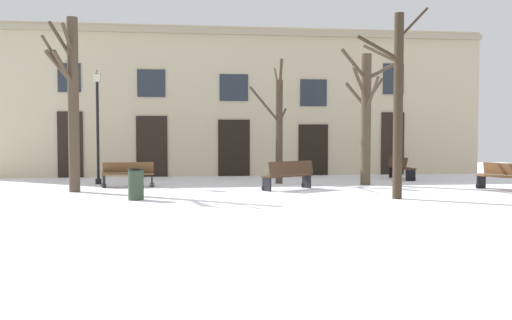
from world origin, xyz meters
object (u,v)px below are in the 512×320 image
bench_by_litter_bin (128,174)px  bench_back_to_back_right (505,176)px  litter_bin (136,184)px  bench_near_center_tree (289,175)px  tree_center (279,125)px  tree_right_of_center (397,100)px  bench_near_lamp (400,167)px  tree_left_of_center (72,99)px  streetlamp (98,115)px  tree_foreground (366,114)px

bench_by_litter_bin → bench_back_to_back_right: 12.49m
litter_bin → bench_near_center_tree: size_ratio=0.47×
tree_center → litter_bin: (-4.74, -4.42, -1.70)m
tree_right_of_center → bench_near_lamp: bearing=67.2°
tree_left_of_center → tree_center: tree_left_of_center is taller
tree_left_of_center → bench_near_center_tree: (6.85, -0.16, -2.42)m
tree_center → bench_by_litter_bin: bearing=-173.2°
tree_left_of_center → tree_right_of_center: size_ratio=0.98×
streetlamp → litter_bin: 5.69m
bench_by_litter_bin → tree_right_of_center: bearing=-32.5°
bench_near_lamp → bench_near_center_tree: size_ratio=1.00×
tree_center → tree_foreground: bearing=-16.3°
streetlamp → bench_near_lamp: 11.88m
tree_right_of_center → streetlamp: 10.65m
tree_left_of_center → bench_near_lamp: 12.71m
tree_left_of_center → bench_near_lamp: bearing=15.1°
tree_foreground → bench_by_litter_bin: 8.62m
tree_foreground → tree_right_of_center: bearing=-96.5°
bench_back_to_back_right → tree_center: bearing=-140.5°
tree_center → tree_foreground: (3.01, -0.88, 0.41)m
bench_by_litter_bin → bench_back_to_back_right: bearing=-15.9°
bench_by_litter_bin → bench_back_to_back_right: (12.20, -2.67, 0.01)m
bench_near_lamp → tree_foreground: bearing=132.9°
tree_left_of_center → bench_by_litter_bin: (1.55, 1.42, -2.46)m
tree_right_of_center → bench_near_lamp: 7.11m
tree_foreground → tree_right_of_center: tree_right_of_center is taller
bench_back_to_back_right → streetlamp: bearing=-130.9°
tree_right_of_center → litter_bin: (-7.28, 0.58, -2.35)m
streetlamp → bench_back_to_back_right: streetlamp is taller
tree_left_of_center → tree_right_of_center: 9.89m
tree_right_of_center → litter_bin: size_ratio=6.46×
streetlamp → bench_by_litter_bin: streetlamp is taller
tree_center → streetlamp: bearing=175.0°
tree_foreground → bench_back_to_back_right: tree_foreground is taller
tree_right_of_center → litter_bin: bearing=175.4°
tree_left_of_center → streetlamp: 2.68m
tree_right_of_center → tree_center: bearing=116.9°
tree_right_of_center → bench_near_center_tree: 4.44m
tree_center → tree_foreground: 3.16m
tree_left_of_center → litter_bin: size_ratio=6.33×
streetlamp → bench_near_center_tree: bearing=-23.2°
tree_foreground → litter_bin: size_ratio=5.59×
bench_near_lamp → bench_near_center_tree: bearing=122.2°
tree_center → bench_by_litter_bin: (-5.35, -0.64, -1.68)m
litter_bin → bench_near_center_tree: 5.19m
litter_bin → bench_near_center_tree: bench_near_center_tree is taller
tree_center → bench_by_litter_bin: 5.64m
streetlamp → bench_near_center_tree: 7.35m
tree_left_of_center → tree_center: 7.23m
bench_near_lamp → streetlamp: bearing=91.9°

